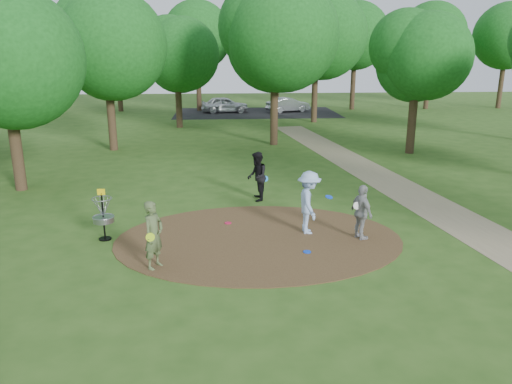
{
  "coord_description": "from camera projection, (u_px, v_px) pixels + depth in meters",
  "views": [
    {
      "loc": [
        -1.03,
        -13.65,
        5.38
      ],
      "look_at": [
        0.0,
        1.2,
        1.1
      ],
      "focal_mm": 35.0,
      "sensor_mm": 36.0,
      "label": 1
    }
  ],
  "objects": [
    {
      "name": "footpath",
      "position": [
        444.0,
        213.0,
        16.99
      ],
      "size": [
        7.55,
        39.89,
        0.01
      ],
      "primitive_type": "cube",
      "rotation": [
        0.0,
        0.0,
        0.14
      ],
      "color": "#8C7A5B",
      "rests_on": "ground"
    },
    {
      "name": "disc_golf_basket",
      "position": [
        103.0,
        211.0,
        14.39
      ],
      "size": [
        0.63,
        0.63,
        1.54
      ],
      "color": "black",
      "rests_on": "ground"
    },
    {
      "name": "disc_ground_red",
      "position": [
        228.0,
        223.0,
        15.92
      ],
      "size": [
        0.22,
        0.22,
        0.02
      ],
      "primitive_type": "cylinder",
      "color": "#D11444",
      "rests_on": "dirt_clearing"
    },
    {
      "name": "car_left",
      "position": [
        225.0,
        105.0,
        43.47
      ],
      "size": [
        4.21,
        2.02,
        1.39
      ],
      "primitive_type": "imported",
      "rotation": [
        0.0,
        0.0,
        1.67
      ],
      "color": "#B2B8BB",
      "rests_on": "ground"
    },
    {
      "name": "dirt_clearing",
      "position": [
        259.0,
        239.0,
        14.64
      ],
      "size": [
        8.4,
        8.4,
        0.02
      ],
      "primitive_type": "cylinder",
      "color": "#47301C",
      "rests_on": "ground"
    },
    {
      "name": "player_throwing_with_disc",
      "position": [
        309.0,
        203.0,
        14.9
      ],
      "size": [
        1.13,
        1.25,
        1.92
      ],
      "color": "#9AB7E6",
      "rests_on": "ground"
    },
    {
      "name": "ground",
      "position": [
        259.0,
        239.0,
        14.64
      ],
      "size": [
        100.0,
        100.0,
        0.0
      ],
      "primitive_type": "plane",
      "color": "#2D5119",
      "rests_on": "ground"
    },
    {
      "name": "player_walking_with_disc",
      "position": [
        257.0,
        177.0,
        18.15
      ],
      "size": [
        0.78,
        0.9,
        1.81
      ],
      "color": "black",
      "rests_on": "ground"
    },
    {
      "name": "player_observer_with_disc",
      "position": [
        154.0,
        235.0,
        12.49
      ],
      "size": [
        0.68,
        0.77,
        1.77
      ],
      "color": "#4D5F37",
      "rests_on": "ground"
    },
    {
      "name": "player_waiting_with_disc",
      "position": [
        362.0,
        212.0,
        14.44
      ],
      "size": [
        0.68,
        1.04,
        1.64
      ],
      "color": "#969799",
      "rests_on": "ground"
    },
    {
      "name": "parking_lot",
      "position": [
        256.0,
        113.0,
        43.53
      ],
      "size": [
        14.0,
        8.0,
        0.01
      ],
      "primitive_type": "cube",
      "color": "black",
      "rests_on": "ground"
    },
    {
      "name": "tree_ring",
      "position": [
        288.0,
        52.0,
        22.27
      ],
      "size": [
        36.93,
        45.45,
        9.33
      ],
      "color": "#332316",
      "rests_on": "ground"
    },
    {
      "name": "disc_ground_blue",
      "position": [
        307.0,
        252.0,
        13.66
      ],
      "size": [
        0.22,
        0.22,
        0.02
      ],
      "primitive_type": "cylinder",
      "color": "blue",
      "rests_on": "dirt_clearing"
    },
    {
      "name": "car_right",
      "position": [
        288.0,
        105.0,
        43.88
      ],
      "size": [
        4.06,
        2.7,
        1.27
      ],
      "primitive_type": "imported",
      "rotation": [
        0.0,
        0.0,
        1.96
      ],
      "color": "#AAACB2",
      "rests_on": "ground"
    }
  ]
}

